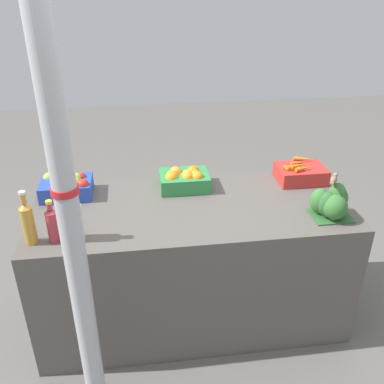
{
  "coord_description": "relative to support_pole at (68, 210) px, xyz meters",
  "views": [
    {
      "loc": [
        -0.3,
        -2.19,
        2.12
      ],
      "look_at": [
        0.0,
        0.0,
        0.94
      ],
      "focal_mm": 40.0,
      "sensor_mm": 36.0,
      "label": 1
    }
  ],
  "objects": [
    {
      "name": "broccoli_pile",
      "position": [
        1.36,
        0.46,
        -0.33
      ],
      "size": [
        0.23,
        0.2,
        0.2
      ],
      "color": "#2D602D",
      "rests_on": "market_table"
    },
    {
      "name": "sparrow_bird",
      "position": [
        1.35,
        0.48,
        -0.19
      ],
      "size": [
        0.09,
        0.12,
        0.05
      ],
      "rotation": [
        0.0,
        0.0,
        0.96
      ],
      "color": "#4C3D2D",
      "rests_on": "broccoli_pile"
    },
    {
      "name": "orange_crate",
      "position": [
        0.57,
        0.93,
        -0.36
      ],
      "size": [
        0.31,
        0.23,
        0.13
      ],
      "color": "#2D8442",
      "rests_on": "market_table"
    },
    {
      "name": "juice_bottle_ruby",
      "position": [
        -0.17,
        0.43,
        -0.32
      ],
      "size": [
        0.06,
        0.06,
        0.24
      ],
      "color": "#B2333D",
      "rests_on": "market_table"
    },
    {
      "name": "ground_plane",
      "position": [
        0.59,
        0.68,
        -1.26
      ],
      "size": [
        10.0,
        10.0,
        0.0
      ],
      "primitive_type": "plane",
      "color": "#605E59"
    },
    {
      "name": "market_table",
      "position": [
        0.59,
        0.68,
        -0.84
      ],
      "size": [
        1.9,
        0.8,
        0.84
      ],
      "primitive_type": "cube",
      "color": "#56514C",
      "rests_on": "ground_plane"
    },
    {
      "name": "juice_bottle_amber",
      "position": [
        -0.29,
        0.43,
        -0.3
      ],
      "size": [
        0.06,
        0.06,
        0.3
      ],
      "color": "gold",
      "rests_on": "market_table"
    },
    {
      "name": "support_pole",
      "position": [
        0.0,
        0.0,
        0.0
      ],
      "size": [
        0.11,
        0.11,
        2.52
      ],
      "color": "#B7BABF",
      "rests_on": "ground_plane"
    },
    {
      "name": "juice_bottle_cloudy",
      "position": [
        -0.05,
        0.43,
        -0.3
      ],
      "size": [
        0.08,
        0.08,
        0.29
      ],
      "color": "beige",
      "rests_on": "market_table"
    },
    {
      "name": "apple_crate",
      "position": [
        -0.15,
        0.93,
        -0.36
      ],
      "size": [
        0.31,
        0.23,
        0.14
      ],
      "color": "#2847B7",
      "rests_on": "market_table"
    },
    {
      "name": "carrot_crate",
      "position": [
        1.35,
        0.93,
        -0.37
      ],
      "size": [
        0.31,
        0.24,
        0.14
      ],
      "color": "red",
      "rests_on": "market_table"
    }
  ]
}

